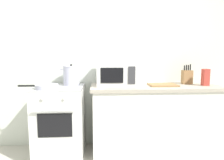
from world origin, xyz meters
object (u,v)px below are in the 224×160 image
object	(u,v)px
knife_block	(187,77)
microwave	(116,74)
stove	(60,121)
stock_pot	(71,75)
frying_pan	(46,86)
pasta_box	(205,77)
cutting_board	(163,85)

from	to	relation	value
knife_block	microwave	bearing A→B (deg)	-176.47
stove	stock_pot	distance (m)	0.62
stove	stock_pot	world-z (taller)	stock_pot
stove	frying_pan	size ratio (longest dim) A/B	1.95
frying_pan	pasta_box	xyz separation A→B (m)	(2.03, 0.10, 0.08)
microwave	cutting_board	distance (m)	0.64
microwave	cutting_board	world-z (taller)	microwave
stove	knife_block	distance (m)	1.82
microwave	pasta_box	distance (m)	1.18
microwave	knife_block	distance (m)	1.01
frying_pan	microwave	size ratio (longest dim) A/B	0.94
frying_pan	stove	bearing A→B (deg)	45.87
microwave	cutting_board	bearing A→B (deg)	-7.21
frying_pan	microwave	xyz separation A→B (m)	(0.85, 0.21, 0.12)
stock_pot	frying_pan	size ratio (longest dim) A/B	0.64
stove	frying_pan	world-z (taller)	frying_pan
stock_pot	cutting_board	xyz separation A→B (m)	(1.21, -0.13, -0.12)
frying_pan	microwave	bearing A→B (deg)	13.80
knife_block	pasta_box	xyz separation A→B (m)	(0.17, -0.17, 0.01)
stock_pot	knife_block	size ratio (longest dim) A/B	1.09
cutting_board	knife_block	size ratio (longest dim) A/B	1.31
stove	cutting_board	world-z (taller)	cutting_board
pasta_box	stove	bearing A→B (deg)	179.13
stove	pasta_box	world-z (taller)	pasta_box
stock_pot	knife_block	distance (m)	1.59
stove	microwave	bearing A→B (deg)	6.21
frying_pan	knife_block	size ratio (longest dim) A/B	1.71
stove	pasta_box	bearing A→B (deg)	-0.87
frying_pan	microwave	distance (m)	0.89
stock_pot	microwave	distance (m)	0.59
stove	frying_pan	distance (m)	0.52
cutting_board	knife_block	bearing A→B (deg)	19.92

